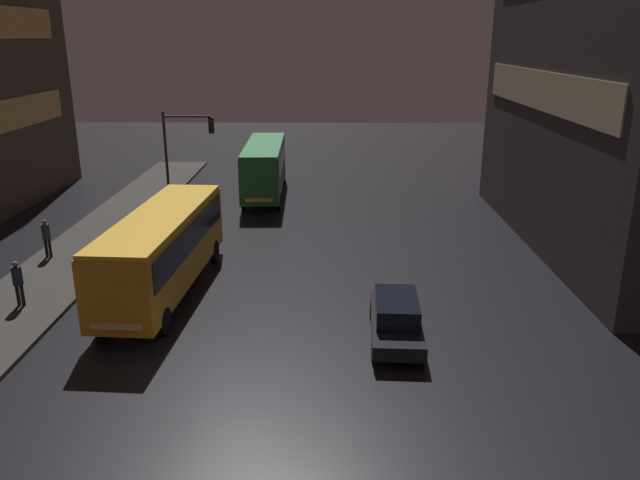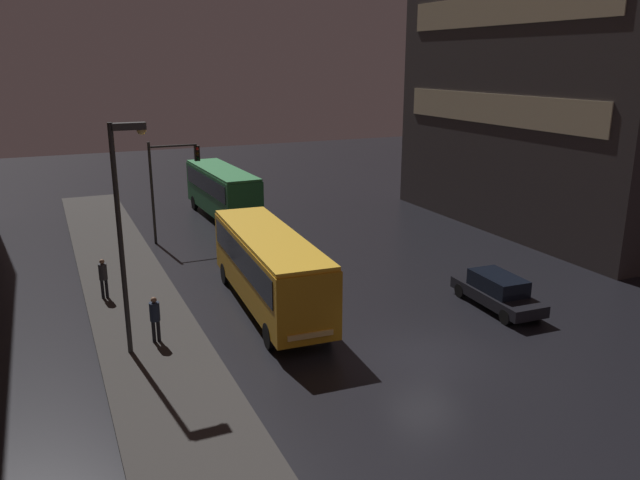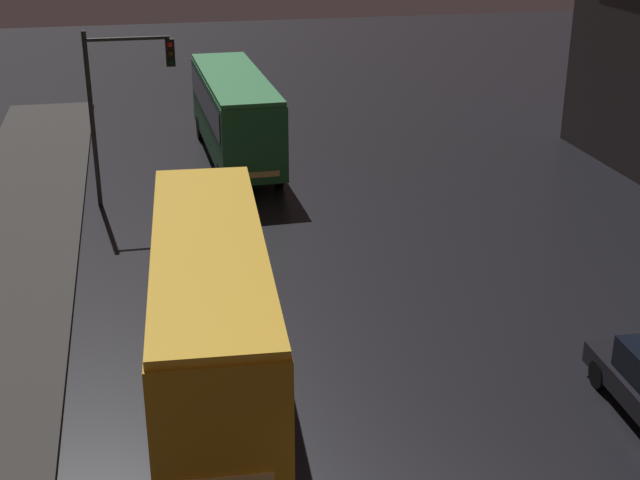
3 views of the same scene
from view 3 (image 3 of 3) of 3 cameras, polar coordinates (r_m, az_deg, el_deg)
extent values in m
cube|color=orange|center=(20.02, -6.98, -3.92)|extent=(3.10, 10.55, 2.64)
cube|color=black|center=(19.77, -7.06, -2.43)|extent=(3.11, 9.72, 1.10)
cube|color=yellow|center=(19.44, -7.17, -0.21)|extent=(3.03, 10.34, 0.16)
cylinder|color=black|center=(17.49, -2.49, -13.23)|extent=(0.31, 1.01, 1.00)
cylinder|color=black|center=(17.46, -10.15, -13.68)|extent=(0.31, 1.01, 1.00)
cylinder|color=black|center=(24.09, -4.45, -2.71)|extent=(0.31, 1.01, 1.00)
cylinder|color=black|center=(24.06, -9.86, -3.02)|extent=(0.31, 1.01, 1.00)
cube|color=#236B38|center=(35.75, -5.46, 8.06)|extent=(2.59, 9.92, 2.74)
cube|color=black|center=(35.61, -5.50, 9.02)|extent=(2.62, 9.13, 1.10)
cube|color=#399252|center=(35.43, -5.55, 10.33)|extent=(2.53, 9.72, 0.16)
cube|color=#F4CC72|center=(31.32, -4.07, 4.19)|extent=(1.63, 0.14, 0.20)
cylinder|color=black|center=(32.96, -2.64, 4.33)|extent=(0.28, 1.01, 1.00)
cylinder|color=black|center=(32.65, -6.31, 4.04)|extent=(0.28, 1.01, 1.00)
cylinder|color=black|center=(39.64, -4.61, 7.39)|extent=(0.28, 1.01, 1.00)
cylinder|color=black|center=(39.38, -7.68, 7.16)|extent=(0.28, 1.01, 1.00)
cylinder|color=black|center=(21.08, 17.41, -8.21)|extent=(0.23, 0.65, 0.64)
cylinder|color=#2D2D2D|center=(31.18, -14.37, 7.38)|extent=(0.16, 0.16, 5.99)
cylinder|color=#2D2D2D|center=(30.59, -12.24, 12.47)|extent=(2.74, 0.12, 0.12)
cube|color=black|center=(30.70, -9.56, 11.75)|extent=(0.30, 0.24, 0.90)
sphere|color=red|center=(30.52, -9.58, 12.22)|extent=(0.18, 0.18, 0.18)
sphere|color=#3B2B07|center=(30.57, -9.55, 11.70)|extent=(0.18, 0.18, 0.18)
sphere|color=black|center=(30.62, -9.52, 11.19)|extent=(0.18, 0.18, 0.18)
camera|label=1|loc=(9.88, 111.39, -12.33)|focal=35.00mm
camera|label=2|loc=(9.36, -140.20, -19.26)|focal=35.00mm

